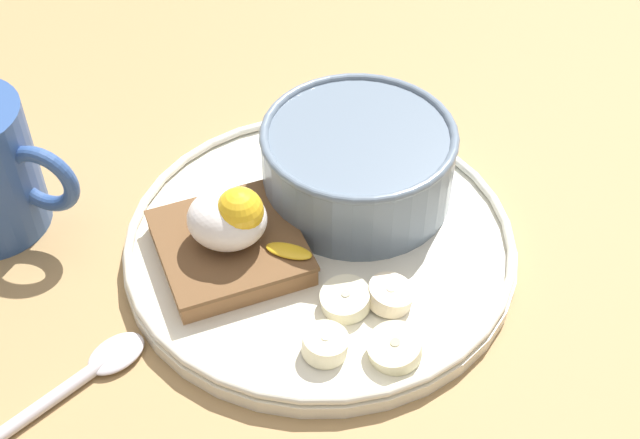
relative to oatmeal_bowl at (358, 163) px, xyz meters
The scene contains 10 objects.
ground_plane 6.98cm from the oatmeal_bowl, 65.96° to the left, with size 120.00×120.00×2.00cm, color #A27F4F.
plate 5.91cm from the oatmeal_bowl, 65.96° to the left, with size 25.05×25.05×1.60cm.
oatmeal_bowl is the anchor object (origin of this frame).
toast_slice 10.10cm from the oatmeal_bowl, 40.27° to the left, with size 11.62×11.62×1.61cm.
poached_egg 9.80cm from the oatmeal_bowl, 41.52° to the left, with size 7.81×4.38×4.16cm.
banana_slice_front 9.86cm from the oatmeal_bowl, 104.94° to the left, with size 3.55×3.45×1.53cm.
banana_slice_left 13.48cm from the oatmeal_bowl, 85.41° to the left, with size 3.48×3.43×1.45cm.
banana_slice_back 13.64cm from the oatmeal_bowl, 102.27° to the left, with size 4.45×4.43×1.55cm.
banana_slice_right 10.07cm from the oatmeal_bowl, 89.23° to the left, with size 4.30×4.28×1.42cm.
spoon 22.50cm from the oatmeal_bowl, 47.29° to the left, with size 9.62×11.03×0.80cm.
Camera 1 is at (-3.32, 38.96, 44.33)cm, focal length 50.00 mm.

